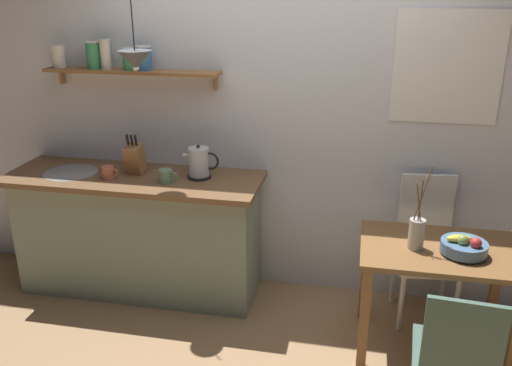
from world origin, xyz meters
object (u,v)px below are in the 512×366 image
at_px(knife_block, 135,158).
at_px(pendant_lamp, 135,61).
at_px(dining_chair_near, 456,358).
at_px(dining_chair_far, 426,243).
at_px(coffee_mug_by_sink, 108,172).
at_px(coffee_mug_spare, 166,176).
at_px(electric_kettle, 199,163).
at_px(fruit_bowl, 464,246).
at_px(dining_table, 438,267).
at_px(twig_vase, 417,233).

relative_size(knife_block, pendant_lamp, 0.55).
relative_size(dining_chair_near, dining_chair_far, 0.90).
xyz_separation_m(coffee_mug_by_sink, coffee_mug_spare, (0.42, 0.01, 0.00)).
relative_size(electric_kettle, coffee_mug_by_sink, 2.02).
bearing_deg(pendant_lamp, coffee_mug_spare, 6.38).
distance_m(electric_kettle, knife_block, 0.47).
height_order(fruit_bowl, pendant_lamp, pendant_lamp).
xyz_separation_m(fruit_bowl, knife_block, (-2.19, 0.42, 0.26)).
distance_m(dining_table, knife_block, 2.15).
bearing_deg(dining_table, twig_vase, -167.12).
height_order(fruit_bowl, electric_kettle, electric_kettle).
bearing_deg(electric_kettle, knife_block, -178.39).
height_order(twig_vase, pendant_lamp, pendant_lamp).
xyz_separation_m(dining_chair_far, knife_block, (-2.05, -0.09, 0.51)).
relative_size(knife_block, coffee_mug_by_sink, 2.37).
bearing_deg(twig_vase, fruit_bowl, -5.78).
bearing_deg(pendant_lamp, dining_chair_near, -25.96).
distance_m(dining_chair_far, electric_kettle, 1.65).
xyz_separation_m(dining_table, coffee_mug_by_sink, (-2.22, 0.23, 0.37)).
bearing_deg(pendant_lamp, twig_vase, -7.91).
bearing_deg(coffee_mug_spare, dining_chair_far, 6.72).
bearing_deg(coffee_mug_spare, coffee_mug_by_sink, -179.14).
relative_size(dining_chair_near, twig_vase, 1.72).
relative_size(twig_vase, electric_kettle, 2.04).
xyz_separation_m(electric_kettle, coffee_mug_spare, (-0.20, -0.14, -0.06)).
bearing_deg(knife_block, twig_vase, -11.43).
distance_m(dining_chair_far, coffee_mug_spare, 1.84).
bearing_deg(dining_chair_far, coffee_mug_by_sink, -174.39).
relative_size(dining_chair_far, pendant_lamp, 1.84).
bearing_deg(knife_block, dining_chair_near, -27.68).
bearing_deg(electric_kettle, dining_chair_near, -34.46).
height_order(dining_table, coffee_mug_by_sink, coffee_mug_by_sink).
distance_m(dining_table, electric_kettle, 1.70).
bearing_deg(fruit_bowl, knife_block, 169.25).
distance_m(dining_chair_near, fruit_bowl, 0.74).
bearing_deg(pendant_lamp, knife_block, 131.71).
bearing_deg(twig_vase, coffee_mug_spare, 170.80).
relative_size(twig_vase, pendant_lamp, 0.96).
xyz_separation_m(knife_block, coffee_mug_by_sink, (-0.15, -0.13, -0.07)).
xyz_separation_m(dining_table, dining_chair_near, (0.01, -0.74, -0.09)).
height_order(dining_chair_far, twig_vase, twig_vase).
bearing_deg(knife_block, dining_chair_far, 2.44).
distance_m(twig_vase, coffee_mug_by_sink, 2.09).
relative_size(dining_table, dining_chair_near, 1.05).
xyz_separation_m(dining_chair_near, fruit_bowl, (0.10, 0.68, 0.27)).
xyz_separation_m(dining_chair_far, twig_vase, (-0.13, -0.48, 0.29)).
distance_m(electric_kettle, pendant_lamp, 0.81).
relative_size(dining_chair_far, electric_kettle, 3.90).
bearing_deg(dining_table, dining_chair_far, 93.25).
bearing_deg(dining_chair_near, dining_chair_far, 91.93).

